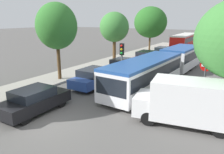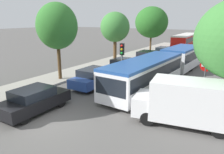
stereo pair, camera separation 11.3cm
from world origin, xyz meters
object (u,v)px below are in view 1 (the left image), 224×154
(no_entry_sign, at_px, (205,75))
(tree_left_mid, at_px, (57,26))
(queued_car_blue, at_px, (94,77))
(traffic_light, at_px, (122,55))
(city_bus_rear, at_px, (184,40))
(white_van, at_px, (189,101))
(tree_left_distant, at_px, (150,22))
(queued_car_red, at_px, (146,57))
(articulated_bus, at_px, (163,65))
(queued_car_black, at_px, (34,100))
(queued_car_green, at_px, (162,52))
(tree_left_far, at_px, (114,27))
(queued_car_silver, at_px, (122,65))

(no_entry_sign, bearing_deg, tree_left_mid, -86.03)
(queued_car_blue, height_order, traffic_light, traffic_light)
(city_bus_rear, relative_size, white_van, 2.12)
(white_van, bearing_deg, city_bus_rear, -86.18)
(tree_left_distant, bearing_deg, white_van, -63.06)
(white_van, height_order, traffic_light, traffic_light)
(queued_car_red, distance_m, white_van, 15.23)
(articulated_bus, xyz_separation_m, queued_car_black, (-3.96, -10.39, -0.64))
(queued_car_blue, xyz_separation_m, traffic_light, (1.75, 1.37, 1.74))
(white_van, relative_size, tree_left_distant, 0.75)
(queued_car_green, height_order, white_van, white_van)
(queued_car_blue, xyz_separation_m, white_van, (7.86, -2.60, 0.49))
(articulated_bus, bearing_deg, tree_left_distant, -151.04)
(queued_car_red, height_order, queued_car_green, queued_car_red)
(white_van, xyz_separation_m, no_entry_sign, (0.11, 3.34, 0.64))
(white_van, distance_m, tree_left_distant, 24.79)
(no_entry_sign, distance_m, tree_left_far, 14.04)
(queued_car_red, xyz_separation_m, tree_left_distant, (-3.26, 8.86, 3.86))
(articulated_bus, relative_size, white_van, 3.06)
(articulated_bus, relative_size, tree_left_mid, 2.46)
(queued_car_blue, relative_size, tree_left_mid, 0.66)
(queued_car_black, relative_size, tree_left_mid, 0.64)
(queued_car_blue, bearing_deg, no_entry_sign, -85.50)
(queued_car_red, xyz_separation_m, tree_left_far, (-3.36, -1.76, 3.47))
(queued_car_black, xyz_separation_m, queued_car_blue, (-0.03, 5.73, 0.02))
(articulated_bus, xyz_separation_m, white_van, (3.87, -7.26, -0.13))
(queued_car_red, xyz_separation_m, white_van, (7.87, -13.03, 0.46))
(tree_left_far, bearing_deg, no_entry_sign, -34.97)
(articulated_bus, height_order, queued_car_blue, articulated_bus)
(queued_car_red, height_order, tree_left_mid, tree_left_mid)
(queued_car_black, height_order, tree_left_mid, tree_left_mid)
(queued_car_silver, xyz_separation_m, tree_left_mid, (-3.25, -5.31, 3.91))
(articulated_bus, distance_m, traffic_light, 4.14)
(queued_car_black, distance_m, queued_car_red, 16.16)
(tree_left_distant, bearing_deg, queued_car_silver, -78.42)
(white_van, bearing_deg, queued_car_black, 11.18)
(articulated_bus, distance_m, queued_car_silver, 4.47)
(white_van, xyz_separation_m, tree_left_distant, (-11.12, 21.89, 3.40))
(articulated_bus, bearing_deg, tree_left_far, -116.03)
(tree_left_distant, bearing_deg, traffic_light, -74.37)
(queued_car_green, bearing_deg, white_van, -158.07)
(no_entry_sign, bearing_deg, queued_car_silver, -118.33)
(tree_left_mid, distance_m, tree_left_far, 8.75)
(queued_car_blue, bearing_deg, traffic_light, -52.89)
(tree_left_mid, height_order, tree_left_distant, tree_left_distant)
(white_van, distance_m, tree_left_far, 16.19)
(city_bus_rear, xyz_separation_m, tree_left_mid, (-3.49, -28.58, 3.24))
(queued_car_blue, height_order, tree_left_distant, tree_left_distant)
(city_bus_rear, bearing_deg, queued_car_silver, 178.01)
(queued_car_blue, relative_size, queued_car_silver, 1.05)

